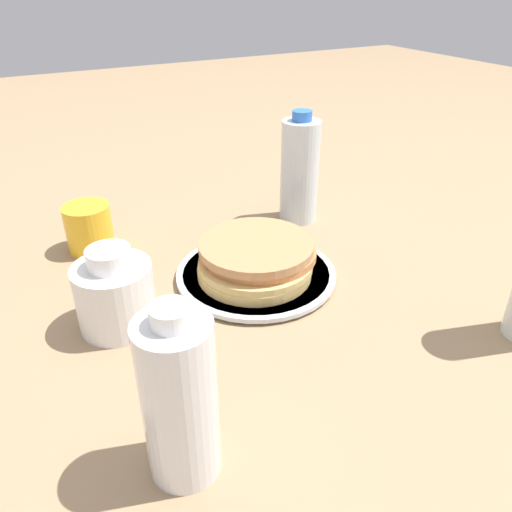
{
  "coord_description": "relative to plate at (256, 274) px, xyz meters",
  "views": [
    {
      "loc": [
        -0.35,
        -0.58,
        0.43
      ],
      "look_at": [
        -0.03,
        0.01,
        0.04
      ],
      "focal_mm": 35.0,
      "sensor_mm": 36.0,
      "label": 1
    }
  ],
  "objects": [
    {
      "name": "ground_plane",
      "position": [
        0.03,
        -0.01,
        -0.01
      ],
      "size": [
        4.0,
        4.0,
        0.0
      ],
      "primitive_type": "plane",
      "color": "#9E7F5B"
    },
    {
      "name": "pancake_stack",
      "position": [
        -0.0,
        -0.0,
        0.03
      ],
      "size": [
        0.19,
        0.19,
        0.05
      ],
      "color": "#DAB869",
      "rests_on": "plate"
    },
    {
      "name": "water_bottle_near",
      "position": [
        -0.23,
        -0.27,
        0.08
      ],
      "size": [
        0.07,
        0.07,
        0.19
      ],
      "color": "white",
      "rests_on": "ground_plane"
    },
    {
      "name": "cream_jug",
      "position": [
        -0.22,
        -0.01,
        0.04
      ],
      "size": [
        0.11,
        0.11,
        0.12
      ],
      "color": "white",
      "rests_on": "ground_plane"
    },
    {
      "name": "plate",
      "position": [
        0.0,
        0.0,
        0.0
      ],
      "size": [
        0.25,
        0.25,
        0.01
      ],
      "color": "silver",
      "rests_on": "ground_plane"
    },
    {
      "name": "water_bottle_far",
      "position": [
        0.18,
        0.15,
        0.09
      ],
      "size": [
        0.07,
        0.07,
        0.21
      ],
      "color": "silver",
      "rests_on": "ground_plane"
    },
    {
      "name": "juice_glass",
      "position": [
        -0.21,
        0.22,
        0.03
      ],
      "size": [
        0.08,
        0.08,
        0.08
      ],
      "color": "yellow",
      "rests_on": "ground_plane"
    }
  ]
}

